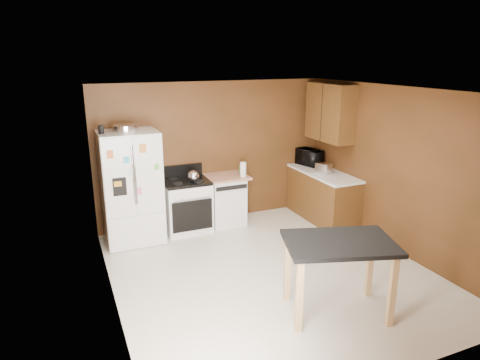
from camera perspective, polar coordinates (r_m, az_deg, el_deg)
floor at (r=6.14m, az=4.11°, el=-12.16°), size 4.50×4.50×0.00m
ceiling at (r=5.41m, az=4.65°, el=11.78°), size 4.50×4.50×0.00m
wall_back at (r=7.65m, az=-3.43°, el=3.66°), size 4.20×0.00×4.20m
wall_front at (r=3.94m, az=19.83°, el=-9.90°), size 4.20×0.00×4.20m
wall_left at (r=5.08m, az=-17.21°, el=-3.70°), size 0.00×4.50×4.50m
wall_right at (r=6.85m, az=20.16°, el=1.16°), size 0.00×4.50×4.50m
roasting_pan at (r=6.82m, az=-15.02°, el=6.72°), size 0.40×0.40×0.10m
pen_cup at (r=6.69m, az=-18.03°, el=6.40°), size 0.08×0.08×0.12m
kettle at (r=7.12m, az=-6.24°, el=0.52°), size 0.19×0.19×0.19m
paper_towel at (r=7.42m, az=0.41°, el=1.43°), size 0.14×0.14×0.25m
green_canister at (r=7.69m, az=0.26°, el=1.46°), size 0.14×0.14×0.12m
toaster at (r=7.71m, az=11.07°, el=1.53°), size 0.24×0.30×0.19m
microwave at (r=8.27m, az=9.24°, el=2.94°), size 0.47×0.58×0.28m
refrigerator at (r=7.01m, az=-14.28°, el=-0.97°), size 0.90×0.80×1.80m
gas_range at (r=7.38m, az=-7.14°, el=-3.28°), size 0.76×0.68×1.10m
dishwasher at (r=7.62m, az=-1.99°, el=-2.60°), size 0.78×0.63×0.89m
right_cabinets at (r=7.89m, az=11.24°, el=1.20°), size 0.63×1.58×2.45m
island at (r=5.05m, az=13.08°, el=-9.38°), size 1.41×1.15×0.91m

